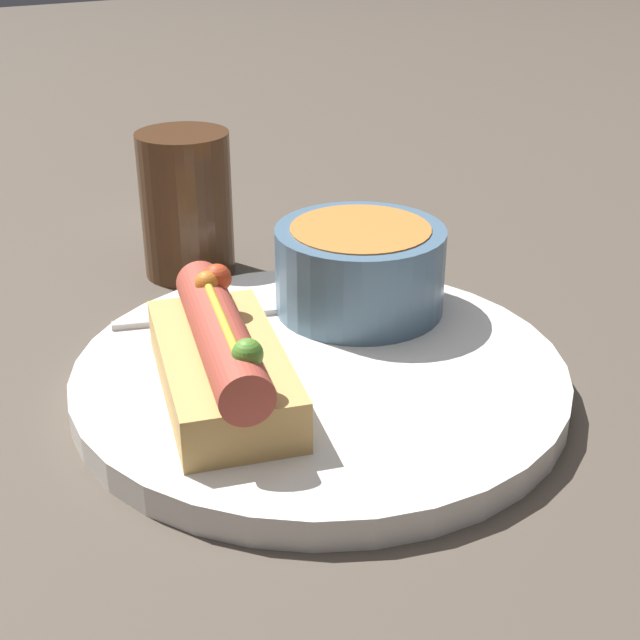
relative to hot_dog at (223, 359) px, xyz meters
The scene contains 7 objects.
ground_plane 0.08m from the hot_dog, 91.12° to the left, with size 4.00×4.00×0.00m, color #4C4238.
dinner_plate 0.07m from the hot_dog, 91.12° to the left, with size 0.30×0.30×0.02m.
hot_dog is the anchor object (origin of this frame).
soup_bowl 0.14m from the hot_dog, 112.18° to the left, with size 0.11×0.11×0.06m.
spoon 0.11m from the hot_dog, 131.34° to the left, with size 0.07×0.15×0.01m.
drinking_glass 0.23m from the hot_dog, 160.03° to the left, with size 0.07×0.07×0.11m.
salt_shaker 0.34m from the hot_dog, 161.55° to the left, with size 0.03×0.03×0.08m.
Camera 1 is at (0.40, -0.25, 0.28)m, focal length 50.00 mm.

